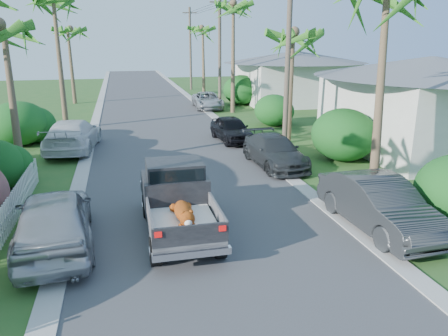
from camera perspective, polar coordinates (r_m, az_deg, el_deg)
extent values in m
plane|color=#27541F|center=(9.74, 4.05, -18.98)|extent=(120.00, 120.00, 0.00)
cube|color=#38383A|center=(33.12, -8.92, 6.53)|extent=(8.00, 100.00, 0.02)
cube|color=#A5A39E|center=(33.08, -16.40, 6.09)|extent=(0.60, 100.00, 0.06)
cube|color=#A5A39E|center=(33.71, -1.57, 6.94)|extent=(0.60, 100.00, 0.06)
cylinder|color=black|center=(11.62, -8.94, -10.67)|extent=(0.28, 0.76, 0.76)
cylinder|color=black|center=(11.83, -0.59, -9.93)|extent=(0.28, 0.76, 0.76)
cylinder|color=black|center=(14.58, -10.00, -4.92)|extent=(0.28, 0.76, 0.76)
cylinder|color=black|center=(14.75, -3.38, -4.43)|extent=(0.28, 0.76, 0.76)
cube|color=slate|center=(12.17, -5.22, -7.96)|extent=(1.90, 2.40, 0.24)
cube|color=slate|center=(11.94, -9.67, -6.64)|extent=(0.06, 2.40, 0.55)
cube|color=slate|center=(12.16, -0.95, -5.95)|extent=(0.06, 2.40, 0.55)
cube|color=black|center=(10.97, -4.38, -8.73)|extent=(1.92, 0.08, 0.52)
cube|color=silver|center=(11.02, -4.19, -11.10)|extent=(1.98, 0.18, 0.18)
cube|color=red|center=(10.79, -8.59, -8.61)|extent=(0.18, 0.05, 0.14)
cube|color=red|center=(11.01, -0.20, -7.89)|extent=(0.18, 0.05, 0.14)
cube|color=black|center=(13.71, -6.39, -3.18)|extent=(1.94, 1.65, 1.10)
cube|color=black|center=(13.48, -6.48, -0.26)|extent=(1.70, 1.35, 0.55)
cube|color=black|center=(12.86, -6.11, -1.22)|extent=(1.60, 0.05, 0.45)
cube|color=black|center=(14.94, -6.97, -2.14)|extent=(1.94, 1.20, 0.80)
cube|color=white|center=(12.09, -5.25, -7.10)|extent=(1.70, 2.10, 0.16)
ellipsoid|color=orange|center=(12.06, -5.35, -5.60)|extent=(0.48, 1.25, 0.43)
sphere|color=orange|center=(11.35, -4.82, -6.62)|extent=(0.40, 0.40, 0.40)
ellipsoid|color=white|center=(12.10, -5.34, -6.04)|extent=(0.32, 0.86, 0.18)
imported|color=#292B2D|center=(14.14, 19.56, -4.53)|extent=(1.86, 4.91, 1.60)
imported|color=#2A2D2F|center=(20.14, 6.62, 2.15)|extent=(2.16, 4.82, 1.37)
imported|color=black|center=(24.97, 0.99, 5.09)|extent=(1.97, 4.20, 1.39)
imported|color=#ACAFB3|center=(37.04, -2.15, 8.80)|extent=(2.38, 4.87, 1.33)
imported|color=#9E9FA4|center=(12.99, -21.31, -6.32)|extent=(2.44, 5.18, 1.71)
imported|color=silver|center=(24.10, -19.14, 4.05)|extent=(2.88, 5.84, 1.63)
cone|color=brown|center=(20.18, -25.87, 7.64)|extent=(0.36, 0.61, 6.21)
cone|color=brown|center=(29.80, -20.62, 12.34)|extent=(0.36, 0.36, 8.00)
cone|color=brown|center=(41.81, -19.30, 12.35)|extent=(0.36, 0.75, 6.51)
cone|color=brown|center=(16.24, 19.67, 8.86)|extent=(0.36, 0.73, 7.51)
cone|color=brown|center=(24.44, 8.66, 10.13)|extent=(0.36, 0.54, 6.01)
cone|color=brown|center=(34.68, 1.19, 13.97)|extent=(0.36, 0.36, 8.20)
cone|color=brown|center=(48.43, -2.72, 13.86)|extent=(0.36, 0.63, 6.81)
ellipsoid|color=#154B18|center=(26.51, -25.29, 5.29)|extent=(3.20, 3.52, 2.40)
ellipsoid|color=#154B18|center=(21.64, 15.34, 4.21)|extent=(3.00, 3.30, 2.50)
ellipsoid|color=#154B18|center=(29.64, 6.54, 7.51)|extent=(2.60, 2.86, 2.10)
ellipsoid|color=#154B18|center=(39.21, 2.27, 10.16)|extent=(3.20, 3.52, 2.60)
cube|color=white|center=(14.47, -26.67, -6.18)|extent=(0.10, 11.00, 1.00)
cube|color=silver|center=(25.19, 24.90, 6.45)|extent=(8.00, 9.00, 3.80)
cone|color=#595B60|center=(24.95, 25.57, 11.87)|extent=(6.48, 6.48, 1.00)
cube|color=silver|center=(40.78, 9.19, 10.92)|extent=(9.00, 8.00, 3.60)
cone|color=#595B60|center=(40.63, 9.34, 14.14)|extent=(6.48, 6.48, 1.00)
cylinder|color=brown|center=(22.09, 8.31, 13.39)|extent=(0.26, 0.26, 9.00)
cylinder|color=brown|center=(36.46, -0.56, 14.73)|extent=(0.26, 0.26, 9.00)
cube|color=brown|center=(36.55, -0.58, 20.85)|extent=(1.60, 0.10, 0.10)
cylinder|color=brown|center=(51.19, -4.41, 15.21)|extent=(0.26, 0.26, 9.00)
cube|color=brown|center=(51.25, -4.51, 19.57)|extent=(1.60, 0.10, 0.10)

